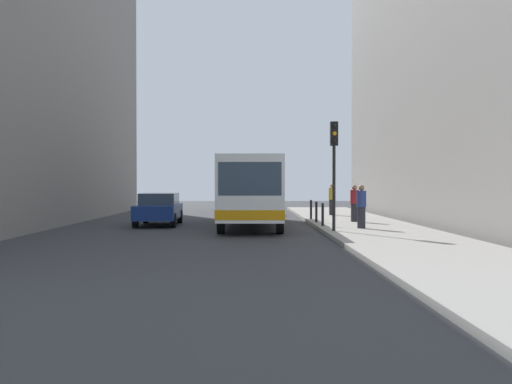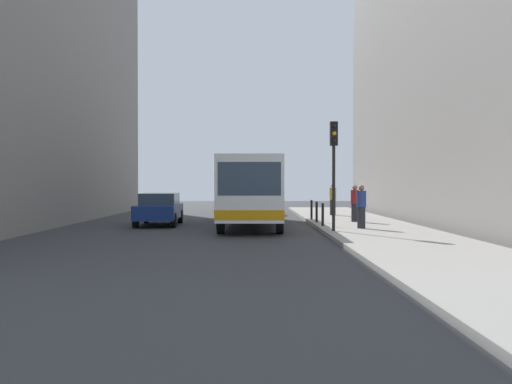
# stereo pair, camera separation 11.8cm
# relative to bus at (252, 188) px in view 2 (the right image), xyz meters

# --- Properties ---
(ground_plane) EXTENTS (80.00, 80.00, 0.00)m
(ground_plane) POSITION_rel_bus_xyz_m (-0.47, -3.26, -1.73)
(ground_plane) COLOR #38383A
(sidewalk) EXTENTS (4.40, 40.00, 0.15)m
(sidewalk) POSITION_rel_bus_xyz_m (4.93, -3.26, -1.65)
(sidewalk) COLOR #9E9991
(sidewalk) RESTS_ON ground
(building_right) EXTENTS (7.00, 32.00, 17.69)m
(building_right) POSITION_rel_bus_xyz_m (11.03, 0.74, 7.12)
(building_right) COLOR gray
(building_right) RESTS_ON ground
(bus) EXTENTS (2.69, 11.06, 3.00)m
(bus) POSITION_rel_bus_xyz_m (0.00, 0.00, 0.00)
(bus) COLOR white
(bus) RESTS_ON ground
(car_beside_bus) EXTENTS (1.96, 4.45, 1.48)m
(car_beside_bus) POSITION_rel_bus_xyz_m (-4.28, 0.51, -0.94)
(car_beside_bus) COLOR navy
(car_beside_bus) RESTS_ON ground
(car_behind_bus) EXTENTS (2.12, 4.52, 1.48)m
(car_behind_bus) POSITION_rel_bus_xyz_m (0.31, 10.44, -0.94)
(car_behind_bus) COLOR black
(car_behind_bus) RESTS_ON ground
(traffic_light) EXTENTS (0.28, 0.33, 4.10)m
(traffic_light) POSITION_rel_bus_xyz_m (3.08, -4.53, 1.28)
(traffic_light) COLOR black
(traffic_light) RESTS_ON sidewalk
(bollard_near) EXTENTS (0.11, 0.11, 0.95)m
(bollard_near) POSITION_rel_bus_xyz_m (2.98, -2.00, -1.10)
(bollard_near) COLOR black
(bollard_near) RESTS_ON sidewalk
(bollard_mid) EXTENTS (0.11, 0.11, 0.95)m
(bollard_mid) POSITION_rel_bus_xyz_m (2.98, 0.28, -1.10)
(bollard_mid) COLOR black
(bollard_mid) RESTS_ON sidewalk
(bollard_far) EXTENTS (0.11, 0.11, 0.95)m
(bollard_far) POSITION_rel_bus_xyz_m (2.98, 2.56, -1.10)
(bollard_far) COLOR black
(bollard_far) RESTS_ON sidewalk
(pedestrian_near_signal) EXTENTS (0.38, 0.38, 1.72)m
(pedestrian_near_signal) POSITION_rel_bus_xyz_m (4.35, -3.28, -0.71)
(pedestrian_near_signal) COLOR #26262D
(pedestrian_near_signal) RESTS_ON sidewalk
(pedestrian_mid_sidewalk) EXTENTS (0.38, 0.38, 1.71)m
(pedestrian_mid_sidewalk) POSITION_rel_bus_xyz_m (4.79, 0.64, -0.72)
(pedestrian_mid_sidewalk) COLOR #26262D
(pedestrian_mid_sidewalk) RESTS_ON sidewalk
(pedestrian_far_sidewalk) EXTENTS (0.38, 0.38, 1.78)m
(pedestrian_far_sidewalk) POSITION_rel_bus_xyz_m (4.55, 6.24, -0.68)
(pedestrian_far_sidewalk) COLOR #26262D
(pedestrian_far_sidewalk) RESTS_ON sidewalk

